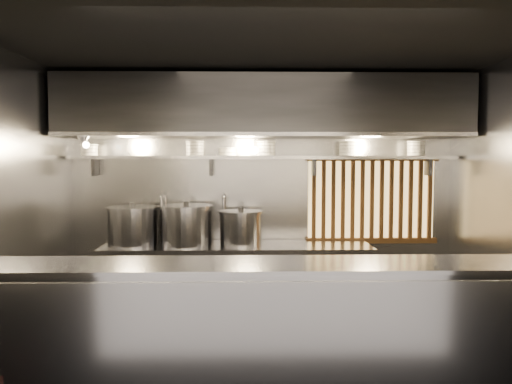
{
  "coord_description": "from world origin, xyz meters",
  "views": [
    {
      "loc": [
        -0.21,
        -4.44,
        1.86
      ],
      "look_at": [
        -0.1,
        0.55,
        1.53
      ],
      "focal_mm": 35.0,
      "sensor_mm": 36.0,
      "label": 1
    }
  ],
  "objects_px": {
    "heat_lamp": "(84,140)",
    "stock_pot_right": "(241,227)",
    "pendant_bulb": "(255,150)",
    "stock_pot_mid": "(186,225)",
    "stock_pot_left": "(133,226)"
  },
  "relations": [
    {
      "from": "heat_lamp",
      "to": "pendant_bulb",
      "type": "bearing_deg",
      "value": 11.0
    },
    {
      "from": "heat_lamp",
      "to": "stock_pot_right",
      "type": "height_order",
      "value": "heat_lamp"
    },
    {
      "from": "stock_pot_mid",
      "to": "pendant_bulb",
      "type": "bearing_deg",
      "value": 6.06
    },
    {
      "from": "stock_pot_left",
      "to": "stock_pot_right",
      "type": "distance_m",
      "value": 1.21
    },
    {
      "from": "pendant_bulb",
      "to": "stock_pot_right",
      "type": "bearing_deg",
      "value": -159.94
    },
    {
      "from": "stock_pot_right",
      "to": "stock_pot_mid",
      "type": "bearing_deg",
      "value": -177.69
    },
    {
      "from": "heat_lamp",
      "to": "stock_pot_mid",
      "type": "height_order",
      "value": "heat_lamp"
    },
    {
      "from": "stock_pot_left",
      "to": "stock_pot_mid",
      "type": "distance_m",
      "value": 0.6
    },
    {
      "from": "heat_lamp",
      "to": "stock_pot_mid",
      "type": "xyz_separation_m",
      "value": [
        1.03,
        0.27,
        -0.94
      ]
    },
    {
      "from": "stock_pot_mid",
      "to": "stock_pot_right",
      "type": "height_order",
      "value": "stock_pot_mid"
    },
    {
      "from": "heat_lamp",
      "to": "stock_pot_left",
      "type": "xyz_separation_m",
      "value": [
        0.43,
        0.28,
        -0.95
      ]
    },
    {
      "from": "pendant_bulb",
      "to": "stock_pot_right",
      "type": "height_order",
      "value": "pendant_bulb"
    },
    {
      "from": "stock_pot_mid",
      "to": "stock_pot_right",
      "type": "bearing_deg",
      "value": 2.31
    },
    {
      "from": "heat_lamp",
      "to": "stock_pot_right",
      "type": "relative_size",
      "value": 0.55
    },
    {
      "from": "stock_pot_mid",
      "to": "stock_pot_left",
      "type": "bearing_deg",
      "value": 178.74
    }
  ]
}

